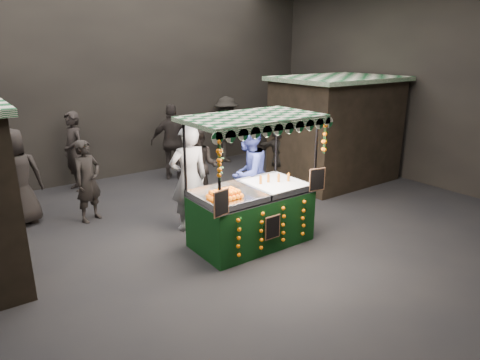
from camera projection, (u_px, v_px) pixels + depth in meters
ground at (222, 243)px, 7.45m from camera, size 12.00×12.00×0.00m
market_hall at (219, 40)px, 6.43m from camera, size 12.10×10.10×5.05m
neighbour_stall_right at (335, 129)px, 10.66m from camera, size 3.00×2.20×2.60m
juice_stall at (253, 206)px, 7.25m from camera, size 2.31×1.36×2.24m
vendor_grey at (189, 179)px, 7.76m from camera, size 0.78×0.58×1.98m
vendor_blue at (248, 174)px, 8.11m from camera, size 1.15×1.04×1.93m
shopper_0 at (88, 181)px, 8.22m from camera, size 0.70×0.60×1.62m
shopper_1 at (200, 166)px, 9.19m from camera, size 1.00×1.01×1.64m
shopper_2 at (173, 142)px, 10.84m from camera, size 1.21×1.00×1.93m
shopper_3 at (227, 129)px, 12.50m from camera, size 1.17×1.42×1.92m
shopper_4 at (17, 178)px, 8.00m from camera, size 0.92×0.60×1.87m
shopper_5 at (280, 152)px, 10.58m from camera, size 0.80×1.52×1.56m
shopper_6 at (74, 152)px, 9.97m from camera, size 0.58×0.76×1.88m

